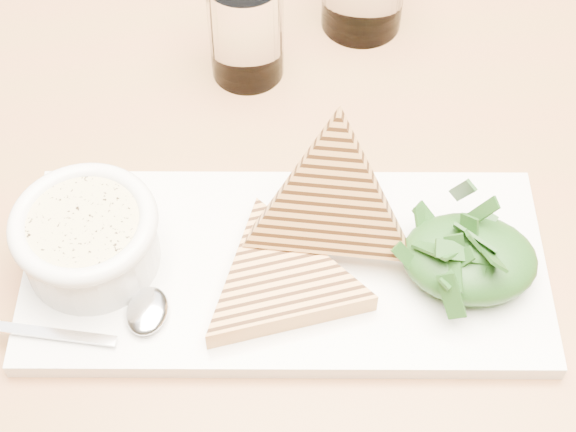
# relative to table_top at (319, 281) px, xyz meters

# --- Properties ---
(table_top) EXTENTS (1.23, 0.89, 0.04)m
(table_top) POSITION_rel_table_top_xyz_m (0.00, 0.00, 0.00)
(table_top) COLOR #986038
(table_top) RESTS_ON ground
(platter) EXTENTS (0.42, 0.22, 0.01)m
(platter) POSITION_rel_table_top_xyz_m (-0.03, -0.01, 0.03)
(platter) COLOR white
(platter) RESTS_ON table_top
(soup_bowl) EXTENTS (0.10, 0.10, 0.04)m
(soup_bowl) POSITION_rel_table_top_xyz_m (-0.18, -0.02, 0.06)
(soup_bowl) COLOR white
(soup_bowl) RESTS_ON platter
(soup) EXTENTS (0.09, 0.09, 0.01)m
(soup) POSITION_rel_table_top_xyz_m (-0.18, -0.02, 0.08)
(soup) COLOR #D7C484
(soup) RESTS_ON soup_bowl
(bowl_rim) EXTENTS (0.11, 0.11, 0.01)m
(bowl_rim) POSITION_rel_table_top_xyz_m (-0.18, -0.02, 0.08)
(bowl_rim) COLOR white
(bowl_rim) RESTS_ON soup_bowl
(sandwich_flat) EXTENTS (0.19, 0.19, 0.02)m
(sandwich_flat) POSITION_rel_table_top_xyz_m (-0.03, -0.03, 0.04)
(sandwich_flat) COLOR #CD8E4A
(sandwich_flat) RESTS_ON platter
(sandwich_lean) EXTENTS (0.15, 0.15, 0.17)m
(sandwich_lean) POSITION_rel_table_top_xyz_m (0.01, 0.02, 0.08)
(sandwich_lean) COLOR #CD8E4A
(sandwich_lean) RESTS_ON sandwich_flat
(salad_base) EXTENTS (0.10, 0.08, 0.04)m
(salad_base) POSITION_rel_table_top_xyz_m (0.11, -0.00, 0.05)
(salad_base) COLOR black
(salad_base) RESTS_ON platter
(arugula_pile) EXTENTS (0.11, 0.10, 0.05)m
(arugula_pile) POSITION_rel_table_top_xyz_m (0.11, -0.00, 0.06)
(arugula_pile) COLOR #28561D
(arugula_pile) RESTS_ON platter
(spoon_bowl) EXTENTS (0.03, 0.04, 0.01)m
(spoon_bowl) POSITION_rel_table_top_xyz_m (-0.12, -0.06, 0.04)
(spoon_bowl) COLOR silver
(spoon_bowl) RESTS_ON platter
(spoon_handle) EXTENTS (0.11, 0.01, 0.00)m
(spoon_handle) POSITION_rel_table_top_xyz_m (-0.20, -0.09, 0.04)
(spoon_handle) COLOR silver
(spoon_handle) RESTS_ON platter
(glass_near) EXTENTS (0.07, 0.07, 0.10)m
(glass_near) POSITION_rel_table_top_xyz_m (-0.09, 0.22, 0.07)
(glass_near) COLOR white
(glass_near) RESTS_ON table_top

